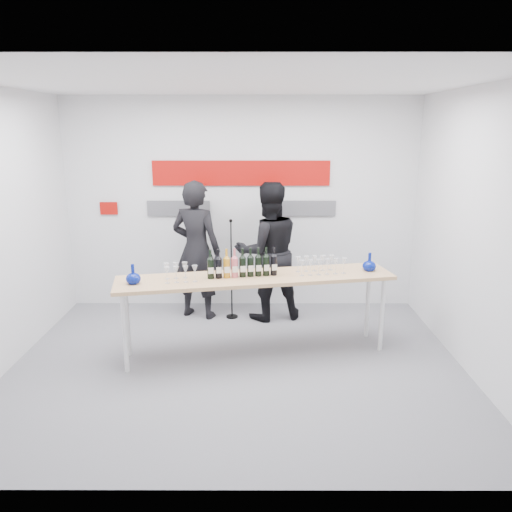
# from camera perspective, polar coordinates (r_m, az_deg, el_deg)

# --- Properties ---
(ground) EXTENTS (5.00, 5.00, 0.00)m
(ground) POSITION_cam_1_polar(r_m,az_deg,el_deg) (5.72, -2.19, -12.26)
(ground) COLOR slate
(ground) RESTS_ON ground
(back_wall) EXTENTS (5.00, 0.04, 3.00)m
(back_wall) POSITION_cam_1_polar(r_m,az_deg,el_deg) (7.19, -1.68, 5.90)
(back_wall) COLOR silver
(back_wall) RESTS_ON ground
(signage) EXTENTS (3.38, 0.02, 0.79)m
(signage) POSITION_cam_1_polar(r_m,az_deg,el_deg) (7.12, -2.16, 8.30)
(signage) COLOR #A70B07
(signage) RESTS_ON back_wall
(tasting_table) EXTENTS (3.20, 1.21, 0.94)m
(tasting_table) POSITION_cam_1_polar(r_m,az_deg,el_deg) (5.67, -0.00, -3.00)
(tasting_table) COLOR tan
(tasting_table) RESTS_ON ground
(wine_bottles) EXTENTS (0.79, 0.22, 0.33)m
(wine_bottles) POSITION_cam_1_polar(r_m,az_deg,el_deg) (5.59, -1.55, -0.75)
(wine_bottles) COLOR black
(wine_bottles) RESTS_ON tasting_table
(decanter_left) EXTENTS (0.16, 0.16, 0.21)m
(decanter_left) POSITION_cam_1_polar(r_m,az_deg,el_deg) (5.52, -13.88, -2.00)
(decanter_left) COLOR navy
(decanter_left) RESTS_ON tasting_table
(decanter_right) EXTENTS (0.16, 0.16, 0.21)m
(decanter_right) POSITION_cam_1_polar(r_m,az_deg,el_deg) (5.99, 12.84, -0.64)
(decanter_right) COLOR navy
(decanter_right) RESTS_ON tasting_table
(glasses_left) EXTENTS (0.39, 0.26, 0.18)m
(glasses_left) POSITION_cam_1_polar(r_m,az_deg,el_deg) (5.53, -8.82, -1.89)
(glasses_left) COLOR silver
(glasses_left) RESTS_ON tasting_table
(glasses_right) EXTENTS (0.59, 0.30, 0.18)m
(glasses_right) POSITION_cam_1_polar(r_m,az_deg,el_deg) (5.80, 7.23, -1.05)
(glasses_right) COLOR silver
(glasses_right) RESTS_ON tasting_table
(presenter_left) EXTENTS (0.80, 0.66, 1.90)m
(presenter_left) POSITION_cam_1_polar(r_m,az_deg,el_deg) (6.85, -6.83, 0.68)
(presenter_left) COLOR black
(presenter_left) RESTS_ON ground
(presenter_right) EXTENTS (1.06, 0.91, 1.89)m
(presenter_right) POSITION_cam_1_polar(r_m,az_deg,el_deg) (6.75, 1.40, 0.50)
(presenter_right) COLOR black
(presenter_right) RESTS_ON ground
(mic_stand) EXTENTS (0.16, 0.16, 1.40)m
(mic_stand) POSITION_cam_1_polar(r_m,az_deg,el_deg) (6.89, -2.80, -3.70)
(mic_stand) COLOR black
(mic_stand) RESTS_ON ground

